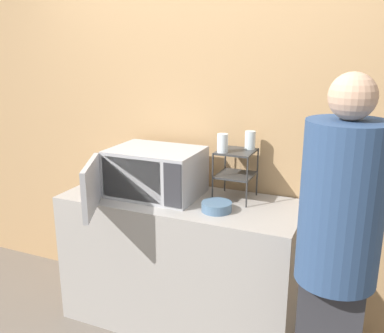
{
  "coord_description": "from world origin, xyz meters",
  "views": [
    {
      "loc": [
        1.1,
        -2.03,
        1.84
      ],
      "look_at": [
        0.07,
        0.34,
        1.11
      ],
      "focal_mm": 40.0,
      "sensor_mm": 36.0,
      "label": 1
    }
  ],
  "objects_px": {
    "microwave": "(153,173)",
    "dish_rack": "(236,164)",
    "person": "(337,246)",
    "glass_back_right": "(250,140)",
    "bowl": "(217,207)",
    "glass_front_left": "(223,143)"
  },
  "relations": [
    {
      "from": "dish_rack",
      "to": "person",
      "type": "bearing_deg",
      "value": -42.53
    },
    {
      "from": "dish_rack",
      "to": "glass_back_right",
      "type": "height_order",
      "value": "glass_back_right"
    },
    {
      "from": "dish_rack",
      "to": "microwave",
      "type": "bearing_deg",
      "value": -164.08
    },
    {
      "from": "dish_rack",
      "to": "glass_front_left",
      "type": "relative_size",
      "value": 2.77
    },
    {
      "from": "glass_front_left",
      "to": "bowl",
      "type": "relative_size",
      "value": 0.64
    },
    {
      "from": "dish_rack",
      "to": "glass_back_right",
      "type": "xyz_separation_m",
      "value": [
        0.06,
        0.08,
        0.15
      ]
    },
    {
      "from": "glass_front_left",
      "to": "glass_back_right",
      "type": "bearing_deg",
      "value": 49.49
    },
    {
      "from": "microwave",
      "to": "dish_rack",
      "type": "distance_m",
      "value": 0.54
    },
    {
      "from": "glass_front_left",
      "to": "glass_back_right",
      "type": "distance_m",
      "value": 0.2
    },
    {
      "from": "microwave",
      "to": "glass_back_right",
      "type": "height_order",
      "value": "glass_back_right"
    },
    {
      "from": "microwave",
      "to": "person",
      "type": "bearing_deg",
      "value": -21.85
    },
    {
      "from": "glass_back_right",
      "to": "person",
      "type": "distance_m",
      "value": 0.98
    },
    {
      "from": "dish_rack",
      "to": "glass_front_left",
      "type": "distance_m",
      "value": 0.18
    },
    {
      "from": "dish_rack",
      "to": "glass_back_right",
      "type": "distance_m",
      "value": 0.18
    },
    {
      "from": "glass_front_left",
      "to": "microwave",
      "type": "bearing_deg",
      "value": -170.86
    },
    {
      "from": "glass_back_right",
      "to": "person",
      "type": "height_order",
      "value": "person"
    },
    {
      "from": "glass_front_left",
      "to": "dish_rack",
      "type": "bearing_deg",
      "value": 49.0
    },
    {
      "from": "microwave",
      "to": "dish_rack",
      "type": "relative_size",
      "value": 2.64
    },
    {
      "from": "dish_rack",
      "to": "glass_front_left",
      "type": "height_order",
      "value": "glass_front_left"
    },
    {
      "from": "microwave",
      "to": "glass_back_right",
      "type": "distance_m",
      "value": 0.66
    },
    {
      "from": "dish_rack",
      "to": "bowl",
      "type": "distance_m",
      "value": 0.32
    },
    {
      "from": "microwave",
      "to": "person",
      "type": "distance_m",
      "value": 1.29
    }
  ]
}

